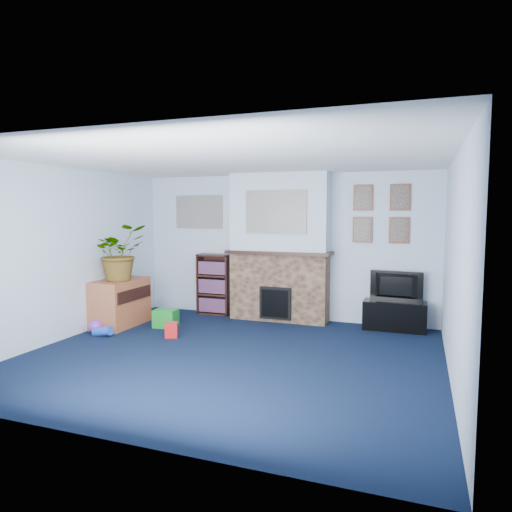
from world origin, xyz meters
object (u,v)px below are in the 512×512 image
at_px(bookshelf, 215,285).
at_px(television, 395,286).
at_px(tv_stand, 395,315).
at_px(sideboard, 120,303).

bearing_deg(bookshelf, television, -1.07).
xyz_separation_m(tv_stand, bookshelf, (-3.03, 0.08, 0.28)).
bearing_deg(tv_stand, television, 90.00).
bearing_deg(sideboard, tv_stand, 16.22).
height_order(television, bookshelf, bookshelf).
distance_m(bookshelf, sideboard, 1.64).
xyz_separation_m(television, sideboard, (-4.07, -1.20, -0.31)).
relative_size(television, sideboard, 0.83).
bearing_deg(sideboard, bookshelf, 50.43).
bearing_deg(tv_stand, bookshelf, 178.55).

